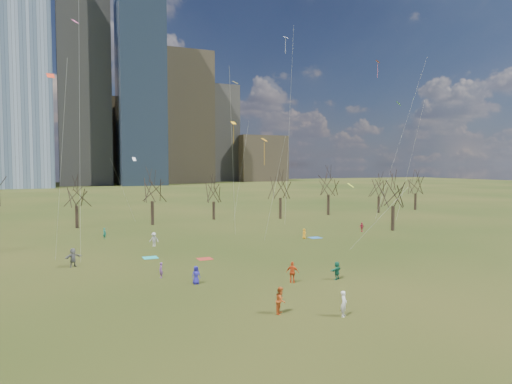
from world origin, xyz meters
name	(u,v)px	position (x,y,z in m)	size (l,w,h in m)	color
ground	(306,271)	(0.00, 0.00, 0.00)	(500.00, 500.00, 0.00)	black
downtown_skyline	(95,108)	(-2.43, 210.64, 39.01)	(212.50, 78.00, 118.00)	slate
bare_tree_row	(196,189)	(-0.09, 37.22, 6.12)	(113.04, 29.80, 9.50)	black
blanket_teal	(150,258)	(-12.66, 12.30, 0.01)	(1.60, 1.50, 0.03)	#1BA5A6
blanket_navy	(315,238)	(11.22, 16.78, 0.01)	(1.60, 1.50, 0.03)	#2562AE
blanket_crimson	(205,259)	(-7.33, 9.23, 0.01)	(1.60, 1.50, 0.03)	#AC2F22
person_0	(196,275)	(-11.17, -0.51, 0.79)	(0.77, 0.50, 1.58)	#2925A2
person_1	(344,304)	(-4.37, -12.65, 0.88)	(0.64, 0.42, 1.75)	white
person_2	(281,300)	(-8.03, -10.41, 0.93)	(0.91, 0.71, 1.87)	#BC4F1A
person_4	(292,272)	(-3.38, -3.52, 0.93)	(1.09, 0.46, 1.87)	#DD4918
person_5	(337,271)	(0.83, -4.06, 0.81)	(1.50, 0.48, 1.62)	#17694D
person_7	(161,270)	(-13.49, 2.90, 0.70)	(0.51, 0.34, 1.41)	#7C4A95
person_9	(154,239)	(-10.87, 19.23, 0.88)	(1.14, 0.65, 1.76)	silver
person_10	(362,227)	(20.86, 18.99, 0.71)	(0.83, 0.35, 1.42)	#B81A3A
person_11	(73,257)	(-20.63, 10.91, 0.96)	(1.77, 0.56, 1.91)	slate
person_12	(304,234)	(9.41, 16.72, 0.71)	(0.69, 0.45, 1.42)	orange
person_13	(104,233)	(-15.97, 28.11, 0.75)	(0.54, 0.36, 1.49)	#197262
kites_airborne	(275,144)	(4.58, 16.12, 13.03)	(53.84, 39.66, 27.50)	orange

